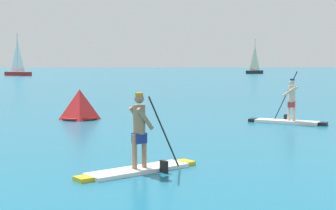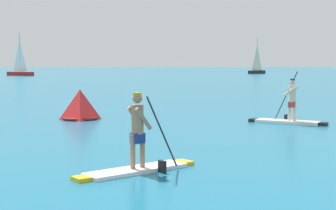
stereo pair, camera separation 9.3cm
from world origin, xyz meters
TOP-DOWN VIEW (x-y plane):
  - paddleboarder_near_left at (-8.21, -0.76)m, footprint 2.68×1.96m
  - paddleboarder_mid_center at (-2.26, 7.33)m, footprint 2.73×2.01m
  - race_marker_buoy at (-10.35, 9.43)m, footprint 1.48×1.48m
  - sailboat_left_horizon at (-26.95, 78.65)m, footprint 5.19×4.37m
  - sailboat_right_horizon at (18.08, 89.88)m, footprint 4.25×4.30m

SIDE VIEW (x-z plane):
  - paddleboarder_mid_center at x=-2.26m, z-range -0.66..1.36m
  - paddleboarder_near_left at x=-8.21m, z-range -0.46..1.31m
  - race_marker_buoy at x=-10.35m, z-range -0.07..1.18m
  - sailboat_right_horizon at x=18.08m, z-range -2.71..4.49m
  - sailboat_left_horizon at x=-26.95m, z-range -2.68..4.68m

